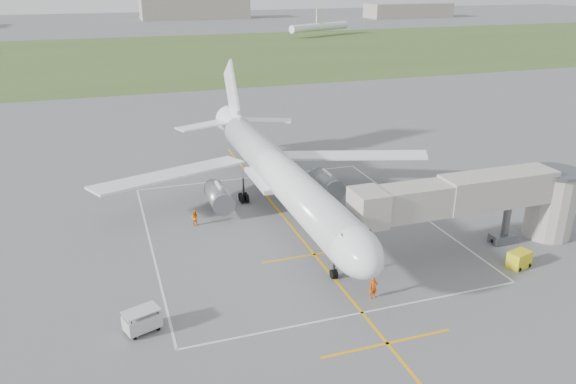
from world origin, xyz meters
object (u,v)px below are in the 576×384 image
object	(u,v)px
gpu_unit	(519,260)
ramp_worker_wing	(195,218)
baggage_cart	(142,321)
ramp_worker_nose	(373,287)
airliner	(278,173)
jet_bridge	(489,199)

from	to	relation	value
gpu_unit	ramp_worker_wing	size ratio (longest dim) A/B	1.40
baggage_cart	ramp_worker_nose	size ratio (longest dim) A/B	1.49
baggage_cart	ramp_worker_nose	distance (m)	17.72
ramp_worker_wing	ramp_worker_nose	bearing A→B (deg)	144.86
baggage_cart	airliner	bearing A→B (deg)	28.81
jet_bridge	ramp_worker_nose	world-z (taller)	jet_bridge
airliner	jet_bridge	distance (m)	21.22
gpu_unit	baggage_cart	xyz separation A→B (m)	(-32.07, 0.86, 0.16)
airliner	ramp_worker_nose	world-z (taller)	airliner
gpu_unit	ramp_worker_nose	world-z (taller)	ramp_worker_nose
gpu_unit	ramp_worker_wing	xyz separation A→B (m)	(-25.32, 17.93, 0.07)
gpu_unit	airliner	bearing A→B (deg)	115.69
baggage_cart	ramp_worker_wing	distance (m)	18.36
ramp_worker_wing	jet_bridge	bearing A→B (deg)	175.65
baggage_cart	ramp_worker_nose	xyz separation A→B (m)	(17.68, -1.30, 0.06)
ramp_worker_nose	ramp_worker_wing	world-z (taller)	ramp_worker_nose
airliner	jet_bridge	world-z (taller)	airliner
airliner	baggage_cart	bearing A→B (deg)	-131.88
gpu_unit	baggage_cart	distance (m)	32.08
gpu_unit	baggage_cart	world-z (taller)	baggage_cart
airliner	baggage_cart	world-z (taller)	airliner
jet_bridge	baggage_cart	world-z (taller)	jet_bridge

